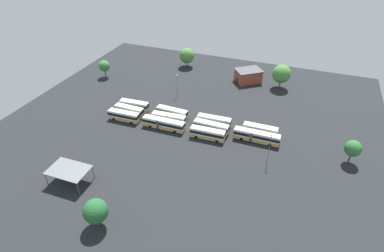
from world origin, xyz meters
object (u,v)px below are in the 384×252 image
bus_row1_slot2 (172,113)px  tree_south_edge (96,211)px  bus_row1_slot1 (169,119)px  tree_north_edge (281,74)px  lamp_post_by_building (269,147)px  lamp_post_mid_lot (177,84)px  bus_row0_slot2 (134,105)px  tree_northeast (187,56)px  bus_row0_slot0 (124,116)px  tree_east_edge (353,148)px  bus_row0_slot1 (129,111)px  bus_row2_slot2 (214,121)px  depot_building (248,76)px  bus_row2_slot1 (211,127)px  maintenance_shelter (68,170)px  bus_row3_slot2 (260,130)px  bus_row2_slot0 (208,134)px  bus_row1_slot0 (163,124)px  tree_northwest (104,66)px

bus_row1_slot2 → tree_south_edge: tree_south_edge is taller
bus_row1_slot1 → tree_north_edge: size_ratio=1.22×
lamp_post_by_building → lamp_post_mid_lot: 46.59m
bus_row0_slot2 → lamp_post_mid_lot: 18.53m
bus_row1_slot2 → tree_northeast: (-10.79, 41.17, 3.21)m
bus_row0_slot0 → tree_east_edge: size_ratio=1.52×
bus_row1_slot1 → tree_north_edge: tree_north_edge is taller
bus_row0_slot1 → bus_row2_slot2: bearing=8.0°
bus_row0_slot0 → bus_row2_slot2: (28.95, 7.53, 0.00)m
tree_east_edge → depot_building: bearing=133.4°
bus_row2_slot2 → bus_row0_slot0: bearing=-165.4°
bus_row2_slot1 → bus_row0_slot0: bearing=-172.2°
tree_south_edge → maintenance_shelter: bearing=147.8°
bus_row2_slot1 → bus_row2_slot2: same height
bus_row0_slot0 → lamp_post_mid_lot: 24.75m
bus_row0_slot0 → depot_building: depot_building is taller
bus_row0_slot2 → bus_row0_slot1: bearing=-88.2°
bus_row0_slot1 → tree_northeast: bearing=85.7°
bus_row0_slot1 → maintenance_shelter: (2.12, -33.48, 2.15)m
bus_row1_slot1 → bus_row3_slot2: size_ratio=1.07×
maintenance_shelter → bus_row2_slot2: bearing=54.5°
bus_row2_slot0 → bus_row2_slot2: bearing=91.9°
lamp_post_mid_lot → lamp_post_by_building: bearing=-34.6°
bus_row0_slot1 → bus_row1_slot0: 14.56m
tree_northeast → bus_row3_slot2: bearing=-45.2°
bus_row2_slot1 → lamp_post_mid_lot: (-19.26, 18.54, 2.76)m
bus_row3_slot2 → maintenance_shelter: bearing=-137.9°
tree_north_edge → tree_northeast: (-41.63, 6.06, -0.82)m
lamp_post_by_building → bus_row1_slot1: bearing=167.1°
bus_row1_slot1 → bus_row0_slot0: bearing=-165.7°
maintenance_shelter → lamp_post_mid_lot: size_ratio=1.24×
lamp_post_mid_lot → bus_row0_slot0: bearing=-113.6°
bus_row0_slot1 → tree_northwest: (-24.67, 22.98, 3.04)m
tree_south_edge → tree_east_edge: tree_south_edge is taller
bus_row2_slot0 → bus_row3_slot2: size_ratio=1.02×
bus_row0_slot1 → bus_row2_slot2: (28.91, 4.07, 0.00)m
lamp_post_by_building → bus_row0_slot1: bearing=171.3°
bus_row2_slot2 → bus_row2_slot0: bearing=-88.1°
bus_row1_slot2 → tree_south_edge: size_ratio=1.48×
bus_row0_slot2 → tree_northwest: tree_northwest is taller
bus_row1_slot2 → bus_row2_slot1: (14.93, -3.36, 0.00)m
bus_row1_slot1 → depot_building: 43.30m
lamp_post_mid_lot → bus_row1_slot1: bearing=-75.8°
bus_row1_slot1 → tree_north_edge: bearing=51.9°
maintenance_shelter → tree_northeast: (1.24, 78.55, 1.06)m
tree_north_edge → tree_northeast: 42.08m
bus_row2_slot0 → tree_south_edge: tree_south_edge is taller
bus_row2_slot0 → bus_row3_slot2: bearing=26.9°
bus_row1_slot0 → bus_row1_slot2: size_ratio=1.28×
lamp_post_mid_lot → tree_northeast: bearing=104.0°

